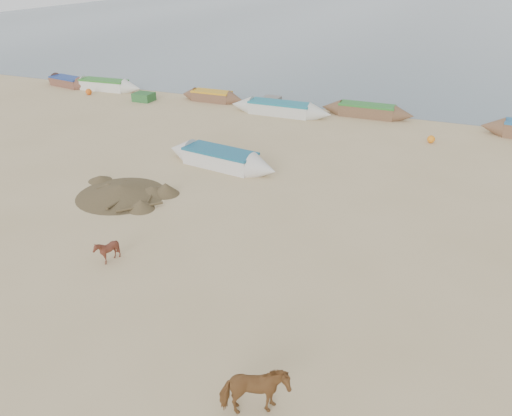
% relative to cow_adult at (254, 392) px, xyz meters
% --- Properties ---
extents(ground, '(140.00, 140.00, 0.00)m').
position_rel_cow_adult_xyz_m(ground, '(-3.32, 4.11, -0.68)').
color(ground, tan).
rests_on(ground, ground).
extents(sea, '(160.00, 160.00, 0.00)m').
position_rel_cow_adult_xyz_m(sea, '(-3.32, 86.11, -0.67)').
color(sea, slate).
rests_on(sea, ground).
extents(cow_adult, '(1.76, 1.42, 1.36)m').
position_rel_cow_adult_xyz_m(cow_adult, '(0.00, 0.00, 0.00)').
color(cow_adult, brown).
rests_on(cow_adult, ground).
extents(calf_front, '(1.11, 1.09, 0.93)m').
position_rel_cow_adult_xyz_m(calf_front, '(-7.27, 4.05, -0.22)').
color(calf_front, '#55271B').
rests_on(calf_front, ground).
extents(near_canoe, '(6.64, 2.41, 0.88)m').
position_rel_cow_adult_xyz_m(near_canoe, '(-7.60, 13.67, -0.24)').
color(near_canoe, silver).
rests_on(near_canoe, ground).
extents(debris_pile, '(4.58, 4.58, 0.49)m').
position_rel_cow_adult_xyz_m(debris_pile, '(-10.20, 8.82, -0.43)').
color(debris_pile, brown).
rests_on(debris_pile, ground).
extents(waterline_canoes, '(58.13, 3.30, 0.94)m').
position_rel_cow_adult_xyz_m(waterline_canoes, '(-3.55, 24.58, -0.26)').
color(waterline_canoes, brown).
rests_on(waterline_canoes, ground).
extents(beach_clutter, '(41.45, 5.10, 0.64)m').
position_rel_cow_adult_xyz_m(beach_clutter, '(0.29, 23.93, -0.38)').
color(beach_clutter, '#2B612F').
rests_on(beach_clutter, ground).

